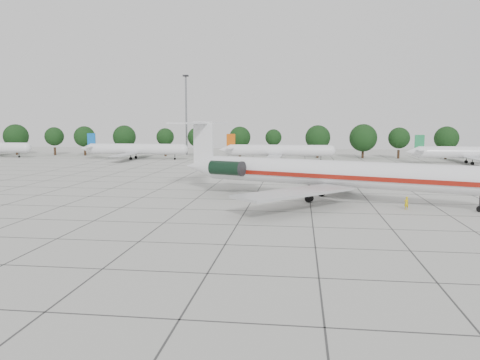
% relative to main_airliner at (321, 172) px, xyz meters
% --- Properties ---
extents(ground, '(260.00, 260.00, 0.00)m').
position_rel_main_airliner_xyz_m(ground, '(-9.45, -9.54, -3.84)').
color(ground, '#B7B7AF').
rests_on(ground, ground).
extents(apron_joints, '(170.00, 170.00, 0.02)m').
position_rel_main_airliner_xyz_m(apron_joints, '(-9.45, 5.46, -3.83)').
color(apron_joints, '#383838').
rests_on(apron_joints, ground).
extents(main_airliner, '(45.15, 34.33, 10.88)m').
position_rel_main_airliner_xyz_m(main_airliner, '(0.00, 0.00, 0.00)').
color(main_airliner, silver).
rests_on(main_airliner, ground).
extents(ground_crew, '(0.70, 0.59, 1.64)m').
position_rel_main_airliner_xyz_m(ground_crew, '(10.33, -6.21, -3.02)').
color(ground_crew, gold).
rests_on(ground_crew, ground).
extents(bg_airliner_b, '(28.24, 27.20, 7.40)m').
position_rel_main_airliner_xyz_m(bg_airliner_b, '(-49.52, 62.88, -0.93)').
color(bg_airliner_b, silver).
rests_on(bg_airliner_b, ground).
extents(bg_airliner_c, '(28.24, 27.20, 7.40)m').
position_rel_main_airliner_xyz_m(bg_airliner_c, '(-8.69, 62.13, -0.93)').
color(bg_airliner_c, silver).
rests_on(bg_airliner_c, ground).
extents(bg_airliner_d, '(28.24, 27.20, 7.40)m').
position_rel_main_airliner_xyz_m(bg_airliner_d, '(40.78, 59.60, -0.93)').
color(bg_airliner_d, silver).
rests_on(bg_airliner_d, ground).
extents(tree_line, '(249.86, 8.44, 10.22)m').
position_rel_main_airliner_xyz_m(tree_line, '(-21.14, 75.46, 2.14)').
color(tree_line, '#332114').
rests_on(tree_line, ground).
extents(floodlight_mast, '(1.60, 1.60, 25.45)m').
position_rel_main_airliner_xyz_m(floodlight_mast, '(-39.45, 82.46, 10.44)').
color(floodlight_mast, slate).
rests_on(floodlight_mast, ground).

